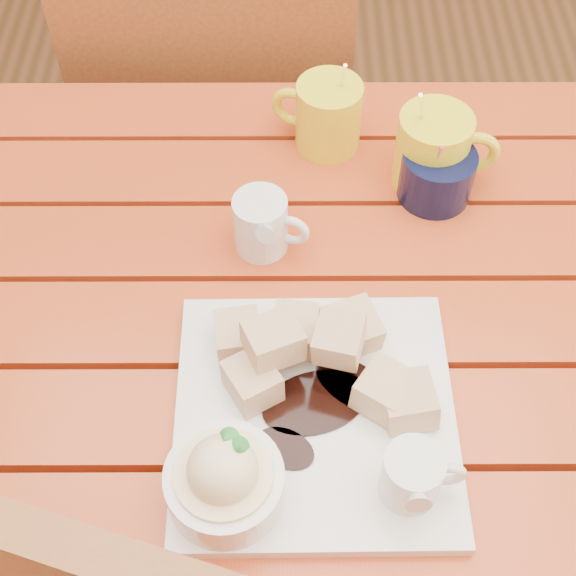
{
  "coord_description": "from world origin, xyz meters",
  "views": [
    {
      "loc": [
        -0.02,
        -0.49,
        1.47
      ],
      "look_at": [
        -0.02,
        -0.01,
        0.82
      ],
      "focal_mm": 50.0,
      "sensor_mm": 36.0,
      "label": 1
    }
  ],
  "objects_px": {
    "coffee_mug_left": "(326,114)",
    "coffee_mug_right": "(434,149)",
    "table": "(302,371)",
    "chair_far": "(221,130)",
    "dessert_plate": "(296,423)"
  },
  "relations": [
    {
      "from": "coffee_mug_left",
      "to": "coffee_mug_right",
      "type": "xyz_separation_m",
      "value": [
        0.13,
        -0.07,
        0.0
      ]
    },
    {
      "from": "table",
      "to": "chair_far",
      "type": "bearing_deg",
      "value": 103.08
    },
    {
      "from": "chair_far",
      "to": "coffee_mug_left",
      "type": "bearing_deg",
      "value": 118.55
    },
    {
      "from": "table",
      "to": "dessert_plate",
      "type": "distance_m",
      "value": 0.2
    },
    {
      "from": "table",
      "to": "chair_far",
      "type": "relative_size",
      "value": 1.34
    },
    {
      "from": "dessert_plate",
      "to": "coffee_mug_right",
      "type": "bearing_deg",
      "value": 64.39
    },
    {
      "from": "table",
      "to": "dessert_plate",
      "type": "xyz_separation_m",
      "value": [
        -0.01,
        -0.14,
        0.14
      ]
    },
    {
      "from": "dessert_plate",
      "to": "coffee_mug_left",
      "type": "xyz_separation_m",
      "value": [
        0.04,
        0.42,
        0.02
      ]
    },
    {
      "from": "table",
      "to": "coffee_mug_right",
      "type": "xyz_separation_m",
      "value": [
        0.16,
        0.21,
        0.16
      ]
    },
    {
      "from": "table",
      "to": "coffee_mug_left",
      "type": "relative_size",
      "value": 8.75
    },
    {
      "from": "dessert_plate",
      "to": "coffee_mug_left",
      "type": "distance_m",
      "value": 0.42
    },
    {
      "from": "dessert_plate",
      "to": "chair_far",
      "type": "relative_size",
      "value": 0.31
    },
    {
      "from": "dessert_plate",
      "to": "chair_far",
      "type": "distance_m",
      "value": 0.78
    },
    {
      "from": "coffee_mug_right",
      "to": "dessert_plate",
      "type": "bearing_deg",
      "value": -111.24
    },
    {
      "from": "coffee_mug_left",
      "to": "coffee_mug_right",
      "type": "distance_m",
      "value": 0.14
    }
  ]
}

